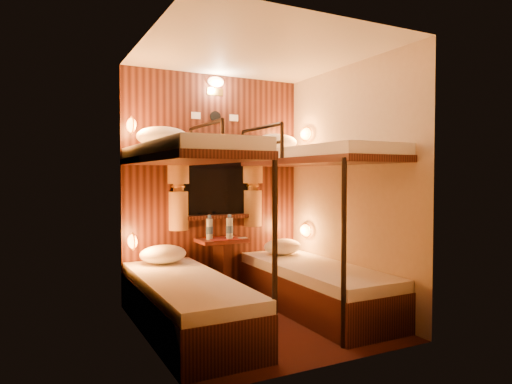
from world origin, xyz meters
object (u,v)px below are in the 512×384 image
bunk_left (186,265)px  bottle_right (229,228)px  bunk_right (314,254)px  bottle_left (209,229)px  table (222,261)px

bunk_left → bottle_right: 1.03m
bunk_right → bottle_left: (-0.79, 0.77, 0.20)m
bottle_right → bunk_right: bearing=-50.9°
bunk_left → bunk_right: 1.30m
bunk_right → table: size_ratio=2.90×
table → bottle_left: 0.37m
bottle_left → bunk_left: bearing=-123.4°
bunk_left → bottle_right: size_ratio=7.33×
bunk_right → bottle_right: 0.95m
bunk_left → bunk_right: size_ratio=1.00×
bunk_right → bottle_left: bunk_right is taller
bunk_left → bunk_right: (1.30, 0.00, 0.00)m
bunk_right → bottle_left: size_ratio=7.48×
table → bottle_right: 0.36m
table → bottle_right: size_ratio=2.53×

